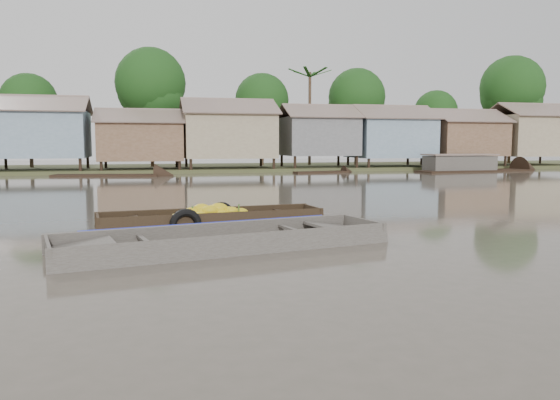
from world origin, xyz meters
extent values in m
plane|color=#4E483C|center=(0.00, 0.00, 0.00)|extent=(120.00, 120.00, 0.00)
cube|color=#384723|center=(0.00, 33.00, 0.00)|extent=(120.00, 12.00, 0.50)
cube|color=#768FA3|center=(-10.50, 29.50, 2.70)|extent=(6.20, 5.20, 3.20)
cube|color=brown|center=(-10.50, 28.10, 4.75)|extent=(6.60, 3.02, 1.28)
cube|color=brown|center=(-10.50, 30.90, 4.75)|extent=(6.60, 3.02, 1.28)
cube|color=brown|center=(-3.80, 29.50, 2.20)|extent=(5.80, 4.60, 2.70)
cube|color=brown|center=(-3.80, 28.26, 4.00)|extent=(6.20, 2.67, 1.14)
cube|color=brown|center=(-3.80, 30.74, 4.00)|extent=(6.20, 2.67, 1.14)
cube|color=gray|center=(2.50, 29.50, 2.65)|extent=(6.50, 5.30, 3.30)
cube|color=brown|center=(2.50, 28.07, 4.75)|extent=(6.90, 3.08, 1.31)
cube|color=brown|center=(2.50, 30.93, 4.75)|extent=(6.90, 3.08, 1.31)
cube|color=slate|center=(9.50, 29.50, 2.60)|extent=(5.40, 4.70, 2.90)
cube|color=brown|center=(9.50, 28.23, 4.50)|extent=(5.80, 2.73, 1.17)
cube|color=brown|center=(9.50, 30.77, 4.50)|extent=(5.80, 2.73, 1.17)
cube|color=#768FA3|center=(15.50, 29.50, 2.50)|extent=(6.00, 5.00, 3.10)
cube|color=brown|center=(15.50, 28.15, 4.50)|extent=(6.40, 2.90, 1.24)
cube|color=brown|center=(15.50, 30.85, 4.50)|extent=(6.40, 2.90, 1.24)
cube|color=brown|center=(22.00, 29.50, 2.45)|extent=(5.70, 4.90, 2.80)
cube|color=brown|center=(22.00, 28.18, 4.30)|extent=(6.10, 2.85, 1.21)
cube|color=brown|center=(22.00, 30.82, 4.30)|extent=(6.10, 2.85, 1.21)
cube|color=gray|center=(28.50, 29.50, 2.70)|extent=(6.30, 5.10, 3.40)
cube|color=brown|center=(28.50, 28.12, 4.85)|extent=(6.70, 2.96, 1.26)
cube|color=brown|center=(28.50, 30.88, 4.85)|extent=(6.70, 2.96, 1.26)
cylinder|color=#473323|center=(-12.00, 34.00, 2.45)|extent=(0.28, 0.28, 4.90)
sphere|color=black|center=(-12.00, 34.00, 5.25)|extent=(4.20, 4.20, 4.20)
cylinder|color=#473323|center=(-3.00, 33.00, 3.15)|extent=(0.28, 0.28, 6.30)
sphere|color=black|center=(-3.00, 33.00, 6.75)|extent=(5.40, 5.40, 5.40)
cylinder|color=#473323|center=(6.00, 34.00, 2.62)|extent=(0.28, 0.28, 5.25)
sphere|color=black|center=(6.00, 34.00, 5.62)|extent=(4.50, 4.50, 4.50)
cylinder|color=#473323|center=(14.00, 33.00, 2.80)|extent=(0.28, 0.28, 5.60)
sphere|color=black|center=(14.00, 33.00, 6.00)|extent=(4.80, 4.80, 4.80)
cylinder|color=#473323|center=(22.00, 34.00, 2.27)|extent=(0.28, 0.28, 4.55)
sphere|color=black|center=(22.00, 34.00, 4.88)|extent=(3.90, 3.90, 3.90)
cylinder|color=#473323|center=(29.00, 33.00, 3.32)|extent=(0.28, 0.28, 6.65)
sphere|color=black|center=(29.00, 33.00, 7.12)|extent=(5.70, 5.70, 5.70)
cylinder|color=#473323|center=(10.00, 33.50, 4.00)|extent=(0.24, 0.24, 8.00)
cube|color=black|center=(-1.71, 2.85, -0.08)|extent=(5.66, 1.69, 0.08)
cube|color=black|center=(-1.78, 3.45, 0.14)|extent=(5.68, 0.80, 0.53)
cube|color=black|center=(-1.64, 2.24, 0.14)|extent=(5.68, 0.80, 0.53)
cube|color=black|center=(1.06, 3.16, 0.14)|extent=(0.20, 1.24, 0.50)
cube|color=black|center=(0.58, 3.11, 0.21)|extent=(1.08, 1.17, 0.19)
cube|color=black|center=(-4.48, 2.53, 0.14)|extent=(0.20, 1.24, 0.50)
cube|color=black|center=(-4.00, 2.59, 0.21)|extent=(1.08, 1.17, 0.19)
cube|color=black|center=(-3.04, 2.70, 0.25)|extent=(0.23, 1.19, 0.05)
cube|color=black|center=(-0.39, 3.00, 0.25)|extent=(0.23, 1.19, 0.05)
ellipsoid|color=yellow|center=(-2.03, 3.11, 0.32)|extent=(0.39, 0.29, 0.22)
ellipsoid|color=yellow|center=(-1.58, 2.52, 0.20)|extent=(0.40, 0.30, 0.23)
ellipsoid|color=yellow|center=(-1.89, 3.08, 0.28)|extent=(0.40, 0.30, 0.23)
ellipsoid|color=yellow|center=(-1.95, 2.95, 0.33)|extent=(0.43, 0.32, 0.25)
ellipsoid|color=yellow|center=(-1.79, 2.68, 0.41)|extent=(0.46, 0.35, 0.27)
ellipsoid|color=yellow|center=(-1.78, 2.97, 0.35)|extent=(0.46, 0.35, 0.27)
ellipsoid|color=yellow|center=(-1.46, 3.26, 0.23)|extent=(0.41, 0.30, 0.23)
ellipsoid|color=yellow|center=(-1.55, 2.83, 0.44)|extent=(0.50, 0.37, 0.29)
ellipsoid|color=yellow|center=(-1.98, 2.87, 0.44)|extent=(0.46, 0.35, 0.27)
ellipsoid|color=yellow|center=(-2.34, 2.48, 0.18)|extent=(0.47, 0.35, 0.27)
ellipsoid|color=yellow|center=(-1.92, 2.74, 0.36)|extent=(0.46, 0.34, 0.26)
ellipsoid|color=yellow|center=(-2.39, 2.47, 0.20)|extent=(0.48, 0.36, 0.28)
ellipsoid|color=yellow|center=(-0.93, 3.15, 0.26)|extent=(0.48, 0.36, 0.27)
ellipsoid|color=yellow|center=(-2.34, 2.57, 0.24)|extent=(0.43, 0.32, 0.25)
ellipsoid|color=yellow|center=(-0.71, 2.61, 0.18)|extent=(0.41, 0.30, 0.23)
ellipsoid|color=yellow|center=(-1.90, 3.02, 0.32)|extent=(0.44, 0.33, 0.25)
ellipsoid|color=yellow|center=(-2.55, 2.71, 0.24)|extent=(0.49, 0.37, 0.28)
ellipsoid|color=yellow|center=(-1.10, 3.20, 0.22)|extent=(0.42, 0.32, 0.24)
ellipsoid|color=yellow|center=(-2.36, 2.84, 0.32)|extent=(0.42, 0.31, 0.24)
ellipsoid|color=yellow|center=(-2.03, 2.54, 0.31)|extent=(0.38, 0.28, 0.22)
ellipsoid|color=yellow|center=(-1.63, 2.75, 0.35)|extent=(0.44, 0.33, 0.25)
ellipsoid|color=yellow|center=(-1.69, 2.94, 0.42)|extent=(0.37, 0.28, 0.21)
ellipsoid|color=yellow|center=(-1.34, 2.83, 0.36)|extent=(0.45, 0.34, 0.26)
ellipsoid|color=yellow|center=(-2.55, 2.42, 0.13)|extent=(0.39, 0.29, 0.22)
ellipsoid|color=yellow|center=(-2.63, 2.69, 0.16)|extent=(0.38, 0.28, 0.22)
ellipsoid|color=yellow|center=(-2.23, 2.84, 0.35)|extent=(0.49, 0.37, 0.28)
ellipsoid|color=yellow|center=(-1.23, 2.74, 0.38)|extent=(0.38, 0.29, 0.22)
ellipsoid|color=yellow|center=(-2.43, 2.57, 0.24)|extent=(0.49, 0.37, 0.28)
ellipsoid|color=yellow|center=(-1.51, 2.69, 0.31)|extent=(0.43, 0.32, 0.24)
cylinder|color=#3F6626|center=(-2.21, 2.79, 0.44)|extent=(0.04, 0.04, 0.18)
cylinder|color=#3F6626|center=(-1.51, 2.87, 0.44)|extent=(0.04, 0.04, 0.18)
cylinder|color=#3F6626|center=(-1.01, 2.93, 0.44)|extent=(0.04, 0.04, 0.18)
torus|color=black|center=(-1.39, 3.57, 0.16)|extent=(0.75, 0.26, 0.73)
torus|color=black|center=(-2.44, 2.07, 0.16)|extent=(0.80, 0.27, 0.78)
cube|color=#3F3A35|center=(-1.79, -0.25, -0.08)|extent=(6.74, 2.76, 0.08)
cube|color=#3F3A35|center=(-1.96, 0.53, 0.15)|extent=(6.62, 1.55, 0.54)
cube|color=#3F3A35|center=(-1.63, -1.04, 0.15)|extent=(6.62, 1.55, 0.54)
cube|color=#3F3A35|center=(1.43, 0.43, 0.15)|extent=(0.40, 1.62, 0.51)
cube|color=#3F3A35|center=(0.87, 0.31, 0.21)|extent=(1.41, 1.63, 0.22)
cube|color=#3F3A35|center=(-5.02, -0.94, 0.15)|extent=(0.40, 1.62, 0.51)
cube|color=#3F3A35|center=(-4.46, -0.82, 0.21)|extent=(1.41, 1.63, 0.22)
cube|color=#3F3A35|center=(-3.34, -0.58, 0.26)|extent=(0.43, 1.57, 0.05)
cube|color=#3F3A35|center=(-0.25, 0.07, 0.26)|extent=(0.43, 1.57, 0.05)
cube|color=#665E54|center=(-1.79, -0.25, -0.04)|extent=(5.17, 2.31, 0.02)
cube|color=#101DA9|center=(-1.97, 0.59, 0.35)|extent=(5.34, 1.21, 0.13)
torus|color=olive|center=(0.04, -0.14, -0.02)|extent=(0.38, 0.38, 0.05)
torus|color=olive|center=(0.04, -0.14, 0.01)|extent=(0.30, 0.30, 0.05)
cube|color=black|center=(-5.89, 25.05, -0.05)|extent=(6.80, 2.71, 0.35)
cube|color=black|center=(20.12, 24.72, -0.05)|extent=(9.47, 3.35, 0.35)
cube|color=black|center=(8.50, 25.61, -0.05)|extent=(4.07, 1.52, 0.35)
cube|color=black|center=(19.00, 25.00, 0.55)|extent=(5.00, 2.00, 1.20)
camera|label=1|loc=(-3.25, -11.03, 2.12)|focal=35.00mm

